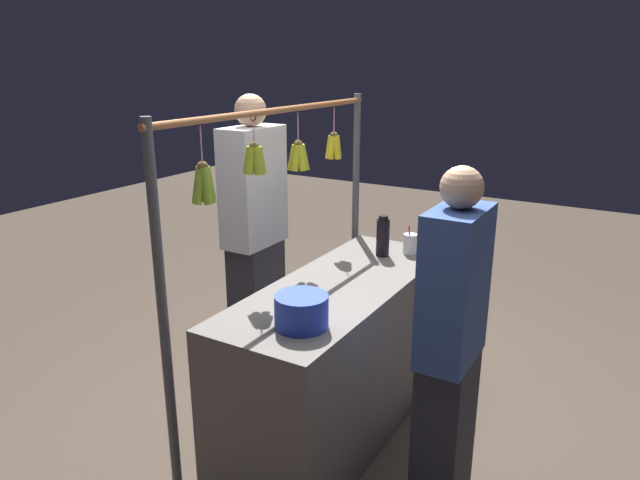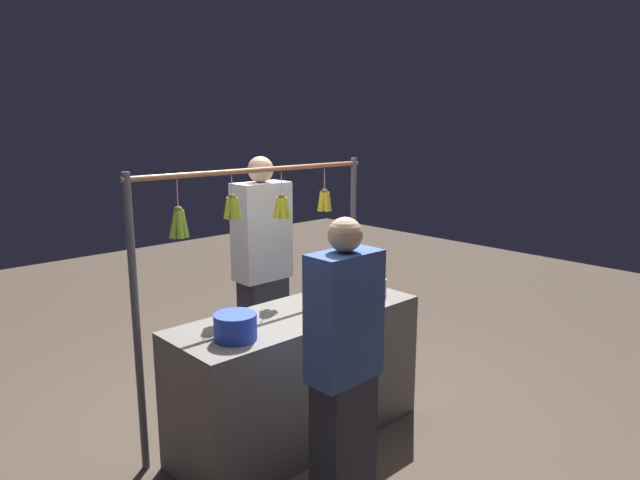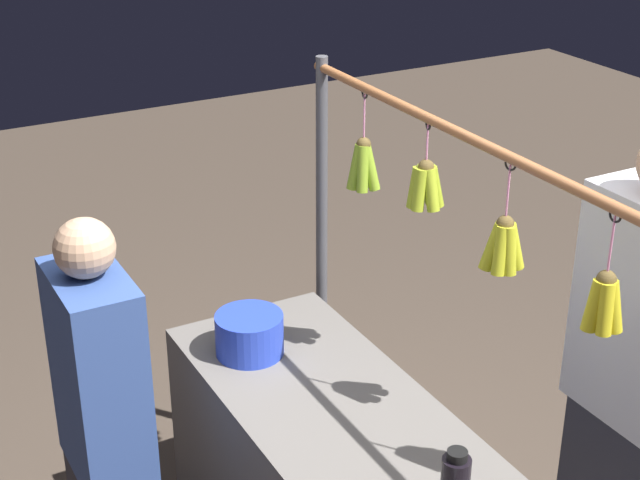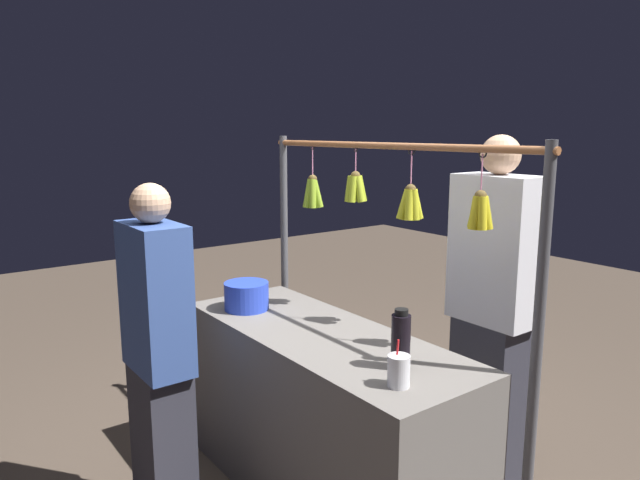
{
  "view_description": "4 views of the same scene",
  "coord_description": "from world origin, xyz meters",
  "px_view_note": "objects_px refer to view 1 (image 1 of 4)",
  "views": [
    {
      "loc": [
        2.46,
        1.33,
        1.95
      ],
      "look_at": [
        0.21,
        0.0,
        1.13
      ],
      "focal_mm": 32.7,
      "sensor_mm": 36.0,
      "label": 1
    },
    {
      "loc": [
        2.18,
        2.53,
        2.0
      ],
      "look_at": [
        -0.19,
        0.0,
        1.28
      ],
      "focal_mm": 31.89,
      "sensor_mm": 36.0,
      "label": 2
    },
    {
      "loc": [
        -2.11,
        1.26,
        2.61
      ],
      "look_at": [
        0.21,
        0.0,
        1.38
      ],
      "focal_mm": 54.85,
      "sensor_mm": 36.0,
      "label": 3
    },
    {
      "loc": [
        -2.07,
        1.56,
        1.77
      ],
      "look_at": [
        0.02,
        0.0,
        1.28
      ],
      "focal_mm": 32.72,
      "sensor_mm": 36.0,
      "label": 4
    }
  ],
  "objects_px": {
    "water_bottle": "(382,237)",
    "vendor_person": "(255,238)",
    "customer_person": "(450,351)",
    "drink_cup": "(410,244)",
    "blue_bucket": "(301,311)"
  },
  "relations": [
    {
      "from": "water_bottle",
      "to": "blue_bucket",
      "type": "height_order",
      "value": "water_bottle"
    },
    {
      "from": "blue_bucket",
      "to": "water_bottle",
      "type": "bearing_deg",
      "value": -174.39
    },
    {
      "from": "water_bottle",
      "to": "vendor_person",
      "type": "xyz_separation_m",
      "value": [
        0.17,
        -0.8,
        -0.09
      ]
    },
    {
      "from": "drink_cup",
      "to": "customer_person",
      "type": "xyz_separation_m",
      "value": [
        0.92,
        0.56,
        -0.13
      ]
    },
    {
      "from": "drink_cup",
      "to": "water_bottle",
      "type": "bearing_deg",
      "value": -47.28
    },
    {
      "from": "vendor_person",
      "to": "drink_cup",
      "type": "bearing_deg",
      "value": 107.06
    },
    {
      "from": "water_bottle",
      "to": "drink_cup",
      "type": "height_order",
      "value": "water_bottle"
    },
    {
      "from": "blue_bucket",
      "to": "vendor_person",
      "type": "height_order",
      "value": "vendor_person"
    },
    {
      "from": "customer_person",
      "to": "drink_cup",
      "type": "bearing_deg",
      "value": -148.67
    },
    {
      "from": "drink_cup",
      "to": "vendor_person",
      "type": "xyz_separation_m",
      "value": [
        0.28,
        -0.93,
        -0.04
      ]
    },
    {
      "from": "water_bottle",
      "to": "customer_person",
      "type": "distance_m",
      "value": 1.07
    },
    {
      "from": "water_bottle",
      "to": "drink_cup",
      "type": "relative_size",
      "value": 1.39
    },
    {
      "from": "vendor_person",
      "to": "water_bottle",
      "type": "bearing_deg",
      "value": 101.8
    },
    {
      "from": "water_bottle",
      "to": "vendor_person",
      "type": "height_order",
      "value": "vendor_person"
    },
    {
      "from": "water_bottle",
      "to": "drink_cup",
      "type": "distance_m",
      "value": 0.18
    }
  ]
}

